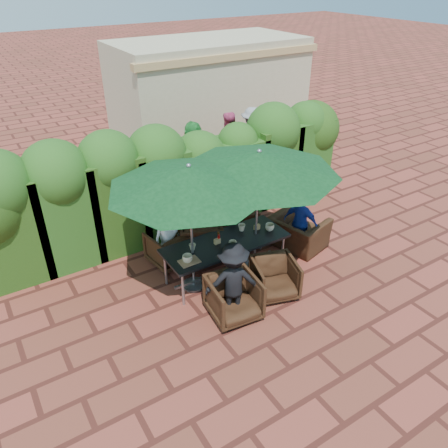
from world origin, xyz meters
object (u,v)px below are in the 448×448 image
umbrella_left (189,178)px  umbrella_right (259,162)px  chair_end_right (299,228)px  chair_near_left (234,296)px  chair_far_mid (201,234)px  chair_far_right (237,219)px  dining_table (226,245)px  chair_near_right (275,276)px  chair_far_left (169,246)px

umbrella_left → umbrella_right: size_ratio=0.95×
chair_end_right → chair_near_left: bearing=99.9°
chair_near_left → chair_end_right: 2.53m
chair_far_mid → chair_far_right: chair_far_mid is taller
umbrella_left → chair_far_mid: bearing=53.3°
chair_near_left → dining_table: bearing=71.0°
chair_far_mid → chair_near_right: (0.47, -1.87, -0.05)m
umbrella_right → chair_end_right: bearing=3.8°
chair_near_left → chair_near_right: (0.94, 0.08, -0.03)m
chair_near_right → chair_end_right: size_ratio=0.73×
umbrella_left → chair_end_right: (2.50, -0.02, -1.75)m
dining_table → chair_far_mid: size_ratio=2.75×
dining_table → chair_end_right: (1.81, 0.01, -0.21)m
chair_near_left → chair_near_right: size_ratio=1.07×
chair_far_left → chair_far_mid: bearing=169.2°
dining_table → umbrella_right: size_ratio=0.82×
chair_far_mid → chair_near_left: chair_far_mid is taller
umbrella_left → chair_far_right: size_ratio=3.23×
umbrella_left → umbrella_right: 1.33m
chair_near_left → chair_end_right: bearing=31.0°
chair_far_mid → chair_end_right: (1.84, -0.90, 0.03)m
umbrella_right → chair_near_left: umbrella_right is taller
dining_table → chair_near_left: bearing=-115.5°
umbrella_right → chair_near_left: size_ratio=3.52×
chair_near_right → chair_far_left: bearing=138.7°
umbrella_right → chair_far_mid: 2.14m
chair_near_right → chair_end_right: bearing=52.1°
umbrella_right → chair_end_right: 2.11m
umbrella_right → chair_far_left: size_ratio=3.77×
umbrella_left → umbrella_right: bearing=-4.1°
chair_far_right → chair_end_right: (0.86, -1.04, 0.04)m
chair_far_mid → chair_end_right: 2.05m
chair_far_left → chair_near_right: bearing=113.2°
dining_table → chair_end_right: bearing=0.4°
umbrella_left → chair_far_right: umbrella_left is taller
chair_far_left → chair_near_left: chair_near_left is taller
umbrella_right → chair_far_right: (0.31, 1.12, -1.79)m
umbrella_right → dining_table: bearing=174.1°
chair_far_mid → chair_far_right: bearing=-147.6°
chair_far_mid → chair_far_left: bearing=22.1°
dining_table → chair_near_left: (-0.50, -1.04, -0.26)m
chair_far_left → chair_far_right: chair_far_right is taller
chair_near_left → chair_far_right: bearing=62.0°
chair_end_right → chair_far_left: bearing=55.3°
umbrella_left → chair_far_mid: (0.66, 0.89, -1.78)m
umbrella_left → chair_far_left: umbrella_left is taller
chair_near_right → chair_end_right: 1.68m
chair_far_mid → umbrella_left: bearing=77.7°
dining_table → chair_end_right: size_ratio=2.25×
umbrella_right → chair_far_right: 2.13m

